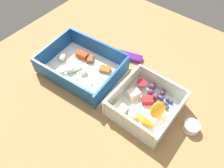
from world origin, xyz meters
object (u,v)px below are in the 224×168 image
candy_bar (130,57)px  paper_cup_liner (191,127)px  fruit_bowl (146,105)px  pasta_container (82,67)px

candy_bar → paper_cup_liner: 25.63cm
fruit_bowl → candy_bar: bearing=138.1°
pasta_container → fruit_bowl: 20.06cm
fruit_bowl → paper_cup_liner: size_ratio=4.16×
pasta_container → candy_bar: 14.27cm
candy_bar → paper_cup_liner: size_ratio=1.97×
fruit_bowl → candy_bar: fruit_bowl is taller
fruit_bowl → paper_cup_liner: 11.11cm
candy_bar → pasta_container: bearing=-120.5°
pasta_container → paper_cup_liner: bearing=0.4°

